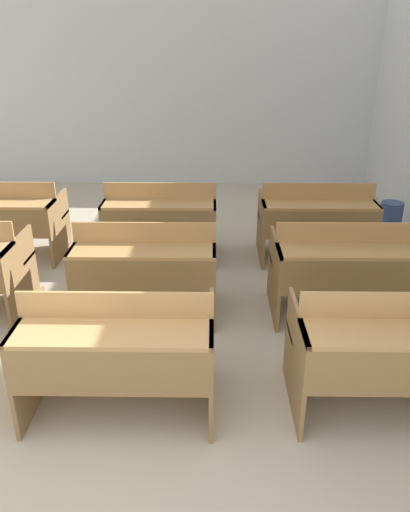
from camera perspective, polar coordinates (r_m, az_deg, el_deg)
wall_back at (r=8.44m, az=-5.06°, el=18.47°), size 6.96×0.06×3.08m
bench_front_center at (r=3.28m, az=-9.83°, el=-10.37°), size 1.21×0.74×0.87m
bench_front_right at (r=3.44m, az=20.44°, el=-9.93°), size 1.21×0.74×0.87m
bench_second_center at (r=4.35m, az=-6.76°, el=-1.19°), size 1.21×0.74×0.87m
bench_second_right at (r=4.48m, az=15.60°, el=-1.20°), size 1.21×0.74×0.87m
bench_third_left at (r=5.94m, az=-21.99°, el=4.07°), size 1.21×0.74×0.87m
bench_third_center at (r=5.51m, az=-5.07°, el=4.28°), size 1.21×0.74×0.87m
bench_third_right at (r=5.60m, az=12.57°, el=4.14°), size 1.21×0.74×0.87m
wastepaper_bin at (r=6.77m, az=20.46°, el=4.16°), size 0.28×0.28×0.40m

